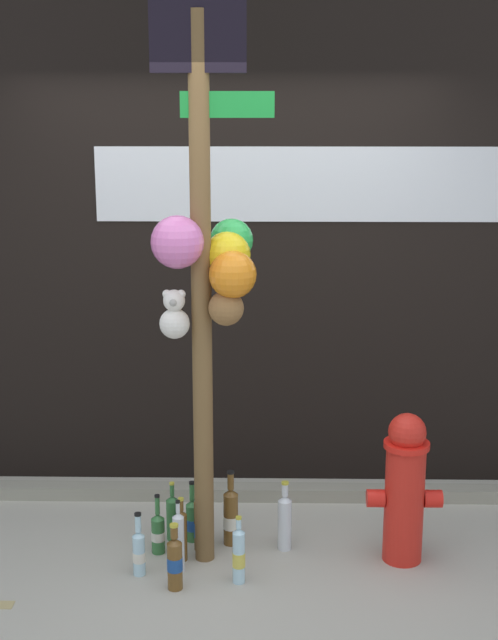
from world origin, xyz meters
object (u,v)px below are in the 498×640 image
object	(u,v)px
bottle_8	(285,520)
bottle_9	(175,562)
fire_hydrant	(405,487)
bottle_2	(139,551)
bottle_10	(201,523)
bottle_3	(182,534)
bottle_5	(173,516)
memorial_post	(208,246)
bottle_0	(192,520)
bottle_7	(158,532)
bottle_6	(239,555)
bottle_1	(179,541)
bottle_4	(231,516)

from	to	relation	value
bottle_8	bottle_9	xyz separation A→B (m)	(-0.54, -0.41, -0.02)
bottle_8	bottle_9	size ratio (longest dim) A/B	1.12
fire_hydrant	bottle_2	distance (m)	1.39
bottle_10	fire_hydrant	bearing A→B (deg)	-4.66
bottle_3	bottle_8	distance (m)	0.55
fire_hydrant	bottle_5	world-z (taller)	fire_hydrant
memorial_post	bottle_9	xyz separation A→B (m)	(-0.16, -0.30, -1.51)
bottle_0	bottle_3	distance (m)	0.22
bottle_5	bottle_7	xyz separation A→B (m)	(-0.06, -0.15, -0.02)
bottle_7	bottle_10	distance (m)	0.23
bottle_3	bottle_5	size ratio (longest dim) A/B	1.05
bottle_3	bottle_9	xyz separation A→B (m)	(-0.01, -0.28, -0.00)
bottle_6	bottle_7	bearing A→B (deg)	146.24
bottle_1	bottle_4	distance (m)	0.39
bottle_6	bottle_7	size ratio (longest dim) A/B	1.08
bottle_0	bottle_3	xyz separation A→B (m)	(-0.04, -0.21, 0.03)
bottle_0	bottle_9	distance (m)	0.49
bottle_0	bottle_6	distance (m)	0.50
memorial_post	bottle_4	xyz separation A→B (m)	(0.10, 0.16, -1.49)
bottle_8	bottle_9	world-z (taller)	bottle_8
bottle_4	bottle_6	world-z (taller)	bottle_4
bottle_0	bottle_5	size ratio (longest dim) A/B	1.03
memorial_post	bottle_6	world-z (taller)	memorial_post
bottle_6	bottle_7	distance (m)	0.52
memorial_post	fire_hydrant	distance (m)	1.60
bottle_1	bottle_6	size ratio (longest dim) A/B	1.10
bottle_2	bottle_5	bearing A→B (deg)	70.75
bottle_2	bottle_1	bearing A→B (deg)	10.30
bottle_2	bottle_7	size ratio (longest dim) A/B	1.02
bottle_0	bottle_10	size ratio (longest dim) A/B	0.87
bottle_0	bottle_7	size ratio (longest dim) A/B	1.04
bottle_2	bottle_9	bearing A→B (deg)	-33.87
bottle_2	bottle_6	distance (m)	0.51
bottle_3	bottle_7	distance (m)	0.16
memorial_post	bottle_7	bearing A→B (deg)	168.15
bottle_3	memorial_post	bearing A→B (deg)	6.79
bottle_5	bottle_8	world-z (taller)	bottle_8
bottle_3	bottle_2	bearing A→B (deg)	-143.87
bottle_3	bottle_9	bearing A→B (deg)	-91.50
fire_hydrant	bottle_6	xyz separation A→B (m)	(-0.85, -0.25, -0.26)
bottle_0	memorial_post	bearing A→B (deg)	-60.00
bottle_9	bottle_0	bearing A→B (deg)	84.64
bottle_6	bottle_8	distance (m)	0.42
bottle_1	bottle_6	xyz separation A→B (m)	(0.31, -0.10, -0.02)
bottle_0	bottle_7	xyz separation A→B (m)	(-0.17, -0.14, -0.01)
bottle_2	bottle_7	world-z (taller)	bottle_2
bottle_5	bottle_7	bearing A→B (deg)	-112.20
bottle_8	bottle_0	bearing A→B (deg)	170.34
memorial_post	bottle_8	size ratio (longest dim) A/B	7.29
bottle_5	bottle_6	size ratio (longest dim) A/B	0.94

